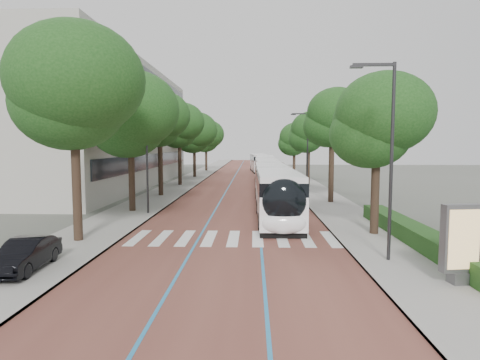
% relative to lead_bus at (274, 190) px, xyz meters
% --- Properties ---
extents(ground, '(160.00, 160.00, 0.00)m').
position_rel_lead_bus_xyz_m(ground, '(-2.74, -9.33, -1.63)').
color(ground, '#51544C').
rests_on(ground, ground).
extents(road, '(11.00, 140.00, 0.02)m').
position_rel_lead_bus_xyz_m(road, '(-2.74, 30.67, -1.62)').
color(road, brown).
rests_on(road, ground).
extents(sidewalk_left, '(4.00, 140.00, 0.12)m').
position_rel_lead_bus_xyz_m(sidewalk_left, '(-10.24, 30.67, -1.57)').
color(sidewalk_left, gray).
rests_on(sidewalk_left, ground).
extents(sidewalk_right, '(4.00, 140.00, 0.12)m').
position_rel_lead_bus_xyz_m(sidewalk_right, '(4.76, 30.67, -1.57)').
color(sidewalk_right, gray).
rests_on(sidewalk_right, ground).
extents(kerb_left, '(0.20, 140.00, 0.14)m').
position_rel_lead_bus_xyz_m(kerb_left, '(-8.34, 30.67, -1.57)').
color(kerb_left, gray).
rests_on(kerb_left, ground).
extents(kerb_right, '(0.20, 140.00, 0.14)m').
position_rel_lead_bus_xyz_m(kerb_right, '(2.86, 30.67, -1.57)').
color(kerb_right, gray).
rests_on(kerb_right, ground).
extents(zebra_crossing, '(10.55, 3.60, 0.01)m').
position_rel_lead_bus_xyz_m(zebra_crossing, '(-2.54, -8.33, -1.60)').
color(zebra_crossing, silver).
rests_on(zebra_crossing, ground).
extents(lane_line_left, '(0.12, 126.00, 0.01)m').
position_rel_lead_bus_xyz_m(lane_line_left, '(-4.34, 30.67, -1.60)').
color(lane_line_left, teal).
rests_on(lane_line_left, road).
extents(lane_line_right, '(0.12, 126.00, 0.01)m').
position_rel_lead_bus_xyz_m(lane_line_right, '(-1.14, 30.67, -1.60)').
color(lane_line_right, teal).
rests_on(lane_line_right, road).
extents(office_building, '(18.11, 40.00, 14.00)m').
position_rel_lead_bus_xyz_m(office_building, '(-22.21, 18.67, 5.37)').
color(office_building, '#B6B2A8').
rests_on(office_building, ground).
extents(hedge, '(1.20, 14.00, 0.80)m').
position_rel_lead_bus_xyz_m(hedge, '(6.36, -9.33, -1.11)').
color(hedge, '#1C4016').
rests_on(hedge, sidewalk_right).
extents(streetlight_near, '(1.82, 0.20, 8.00)m').
position_rel_lead_bus_xyz_m(streetlight_near, '(3.88, -12.33, 3.19)').
color(streetlight_near, '#29292B').
rests_on(streetlight_near, sidewalk_right).
extents(streetlight_far, '(1.82, 0.20, 8.00)m').
position_rel_lead_bus_xyz_m(streetlight_far, '(3.88, 12.67, 3.19)').
color(streetlight_far, '#29292B').
rests_on(streetlight_far, sidewalk_right).
extents(lamp_post_left, '(0.14, 0.14, 8.00)m').
position_rel_lead_bus_xyz_m(lamp_post_left, '(-8.84, -1.33, 2.49)').
color(lamp_post_left, '#29292B').
rests_on(lamp_post_left, sidewalk_left).
extents(trees_left, '(6.42, 61.29, 10.10)m').
position_rel_lead_bus_xyz_m(trees_left, '(-10.24, 15.42, 5.11)').
color(trees_left, black).
rests_on(trees_left, ground).
extents(trees_right, '(5.30, 47.16, 8.93)m').
position_rel_lead_bus_xyz_m(trees_right, '(4.96, 13.69, 4.41)').
color(trees_right, black).
rests_on(trees_right, ground).
extents(lead_bus, '(2.65, 18.42, 3.20)m').
position_rel_lead_bus_xyz_m(lead_bus, '(0.00, 0.00, 0.00)').
color(lead_bus, black).
rests_on(lead_bus, ground).
extents(bus_queued_0, '(2.67, 12.43, 3.20)m').
position_rel_lead_bus_xyz_m(bus_queued_0, '(0.06, 16.10, -0.00)').
color(bus_queued_0, white).
rests_on(bus_queued_0, ground).
extents(bus_queued_1, '(2.93, 12.47, 3.20)m').
position_rel_lead_bus_xyz_m(bus_queued_1, '(0.23, 29.60, -0.00)').
color(bus_queued_1, white).
rests_on(bus_queued_1, ground).
extents(bus_queued_2, '(3.28, 12.53, 3.20)m').
position_rel_lead_bus_xyz_m(bus_queued_2, '(-0.44, 43.12, -0.00)').
color(bus_queued_2, white).
rests_on(bus_queued_2, ground).
extents(ad_panel, '(1.35, 0.59, 2.73)m').
position_rel_lead_bus_xyz_m(ad_panel, '(5.51, -15.13, -0.07)').
color(ad_panel, '#59595B').
rests_on(ad_panel, sidewalk_right).
extents(parked_car, '(1.45, 3.70, 1.20)m').
position_rel_lead_bus_xyz_m(parked_car, '(-10.13, -14.15, -0.91)').
color(parked_car, black).
rests_on(parked_car, sidewalk_left).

